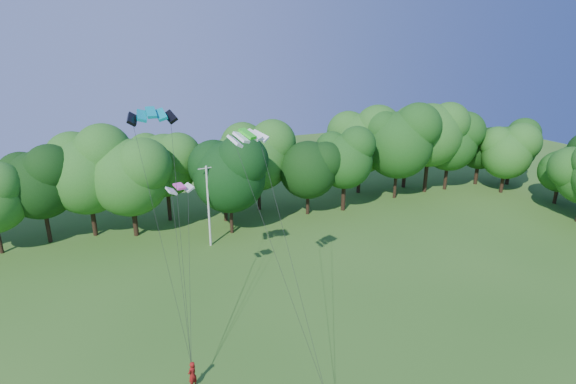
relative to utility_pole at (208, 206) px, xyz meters
name	(u,v)px	position (x,y,z in m)	size (l,w,h in m)	color
utility_pole	(208,206)	(0.00, 0.00, 0.00)	(1.73, 0.32, 8.66)	silver
kite_flyer_left	(192,375)	(-6.03, -19.75, -3.52)	(0.67, 0.44, 1.85)	maroon
kite_teal	(151,112)	(-6.24, -13.09, 11.67)	(2.96, 1.33, 0.62)	#058B99
kite_green	(247,134)	(-0.75, -15.83, 10.38)	(2.94, 2.22, 0.59)	#28DF21
kite_pink	(179,186)	(-4.80, -12.85, 6.49)	(2.00, 1.31, 0.28)	#F243B3
tree_back_center	(229,166)	(3.01, 2.32, 3.36)	(8.59, 8.59, 12.49)	#301D13
tree_back_east	(407,145)	(31.12, 8.47, 1.85)	(6.93, 6.93, 10.08)	black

